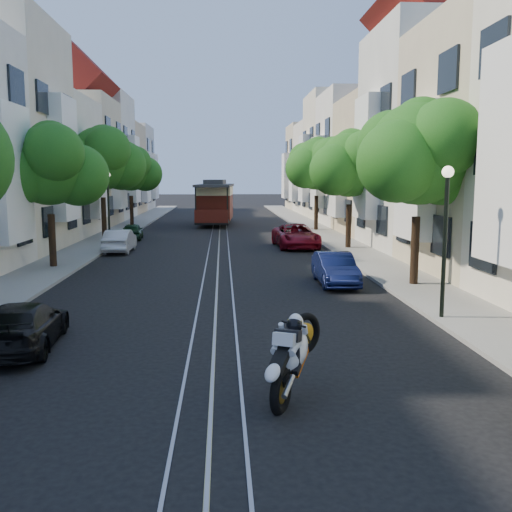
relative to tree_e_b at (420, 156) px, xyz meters
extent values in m
plane|color=black|center=(-7.26, 19.02, -4.73)|extent=(200.00, 200.00, 0.00)
cube|color=gray|center=(-0.01, 19.02, -4.67)|extent=(2.50, 80.00, 0.12)
cube|color=gray|center=(-14.51, 19.02, -4.67)|extent=(2.50, 80.00, 0.12)
cube|color=gray|center=(-7.81, 19.02, -4.72)|extent=(0.06, 80.00, 0.02)
cube|color=gray|center=(-7.26, 19.02, -4.72)|extent=(0.06, 80.00, 0.02)
cube|color=gray|center=(-6.71, 19.02, -4.72)|extent=(0.06, 80.00, 0.02)
cube|color=tan|center=(-7.26, 19.02, -4.73)|extent=(0.08, 80.00, 0.01)
cube|color=beige|center=(4.74, 3.02, 0.27)|extent=(7.00, 8.00, 10.00)
cube|color=white|center=(0.94, 3.02, -0.53)|extent=(0.90, 3.04, 5.50)
cube|color=silver|center=(4.74, 11.02, 1.27)|extent=(7.00, 8.00, 12.00)
cube|color=white|center=(0.94, 11.02, 0.31)|extent=(0.90, 3.04, 6.60)
cube|color=#C6B28C|center=(4.74, 19.02, -0.23)|extent=(7.00, 8.00, 9.00)
cube|color=white|center=(0.94, 19.02, -0.95)|extent=(0.90, 3.04, 4.95)
cube|color=white|center=(4.74, 27.02, 0.52)|extent=(7.00, 8.00, 10.50)
cube|color=white|center=(0.94, 27.02, -0.32)|extent=(0.90, 3.04, 5.78)
cube|color=beige|center=(4.74, 35.02, 1.02)|extent=(7.00, 8.00, 11.50)
cube|color=white|center=(0.94, 35.02, 0.10)|extent=(0.90, 3.04, 6.32)
cube|color=silver|center=(4.74, 43.02, 0.02)|extent=(7.00, 8.00, 9.50)
cube|color=white|center=(0.94, 43.02, -0.74)|extent=(0.90, 3.04, 5.23)
cube|color=beige|center=(4.74, 51.02, 0.27)|extent=(7.00, 8.00, 10.00)
cube|color=white|center=(0.94, 51.02, -0.53)|extent=(0.90, 3.04, 5.50)
cube|color=white|center=(-15.46, 3.02, -0.62)|extent=(0.90, 3.04, 5.39)
cube|color=white|center=(-15.46, 11.02, 0.21)|extent=(0.90, 3.04, 6.47)
cube|color=silver|center=(-19.26, 19.02, -0.32)|extent=(7.00, 8.00, 8.82)
cube|color=white|center=(-15.46, 19.02, -1.03)|extent=(0.90, 3.04, 4.85)
cube|color=beige|center=(-19.26, 27.02, 0.41)|extent=(7.00, 8.00, 10.29)
cube|color=white|center=(-15.46, 27.02, -0.41)|extent=(0.90, 3.04, 5.66)
cube|color=silver|center=(-19.26, 35.02, 0.90)|extent=(7.00, 8.00, 11.27)
cube|color=white|center=(-15.46, 35.02, 0.00)|extent=(0.90, 3.04, 6.20)
cube|color=#C6B28C|center=(-19.26, 43.02, -0.08)|extent=(7.00, 8.00, 9.31)
cube|color=white|center=(-15.46, 43.02, -0.82)|extent=(0.90, 3.04, 5.12)
cube|color=white|center=(-19.26, 51.02, 0.17)|extent=(7.00, 8.00, 9.80)
cube|color=white|center=(-15.46, 51.02, -0.62)|extent=(0.90, 3.04, 5.39)
cylinder|color=black|center=(-0.06, 0.02, -3.39)|extent=(0.30, 0.30, 2.45)
sphere|color=#174912|center=(-0.06, 0.02, 0.08)|extent=(3.64, 3.64, 3.64)
sphere|color=#174912|center=(1.04, 0.52, -0.32)|extent=(2.91, 2.91, 2.91)
sphere|color=#174912|center=(-1.01, -0.68, -0.22)|extent=(2.84, 2.84, 2.84)
sphere|color=#174912|center=(0.04, 0.12, 0.98)|extent=(2.18, 2.18, 2.18)
cylinder|color=black|center=(-0.06, 11.02, -3.42)|extent=(0.30, 0.30, 2.38)
sphere|color=#174912|center=(-0.06, 11.02, -0.06)|extent=(3.54, 3.54, 3.54)
sphere|color=#174912|center=(1.04, 11.52, -0.46)|extent=(2.83, 2.83, 2.83)
sphere|color=#174912|center=(-1.01, 10.32, -0.36)|extent=(2.76, 2.76, 2.76)
sphere|color=#174912|center=(0.04, 11.12, 0.84)|extent=(2.12, 2.12, 2.12)
cylinder|color=black|center=(-0.06, 22.02, -3.35)|extent=(0.30, 0.30, 2.52)
sphere|color=#174912|center=(-0.06, 22.02, 0.21)|extent=(3.74, 3.74, 3.74)
sphere|color=#174912|center=(1.04, 22.52, -0.19)|extent=(3.00, 3.00, 3.00)
sphere|color=#174912|center=(-1.01, 21.32, -0.09)|extent=(2.92, 2.92, 2.92)
sphere|color=#174912|center=(0.04, 22.12, 1.11)|extent=(2.25, 2.25, 2.25)
cylinder|color=black|center=(-14.46, 5.02, -3.48)|extent=(0.30, 0.30, 2.27)
sphere|color=#174912|center=(-14.46, 5.02, -0.26)|extent=(3.38, 3.38, 3.38)
sphere|color=#174912|center=(-13.36, 5.52, -0.66)|extent=(2.70, 2.70, 2.70)
sphere|color=#174912|center=(-15.41, 4.32, -0.56)|extent=(2.64, 2.64, 2.64)
sphere|color=#174912|center=(-14.36, 5.12, 0.64)|extent=(2.03, 2.03, 2.03)
cylinder|color=black|center=(-14.46, 16.02, -3.30)|extent=(0.30, 0.30, 2.62)
sphere|color=#174912|center=(-14.46, 16.02, 0.41)|extent=(3.90, 3.90, 3.90)
sphere|color=#174912|center=(-13.36, 16.52, 0.01)|extent=(3.12, 3.12, 3.12)
sphere|color=#174912|center=(-15.41, 15.32, 0.11)|extent=(3.04, 3.04, 3.04)
sphere|color=#174912|center=(-14.36, 16.12, 1.31)|extent=(2.34, 2.34, 2.34)
cylinder|color=black|center=(-14.46, 27.02, -3.42)|extent=(0.30, 0.30, 2.38)
sphere|color=#174912|center=(-14.46, 27.02, -0.06)|extent=(3.54, 3.54, 3.54)
sphere|color=#174912|center=(-13.36, 27.52, -0.46)|extent=(2.83, 2.83, 2.83)
sphere|color=#174912|center=(-15.41, 26.32, -0.36)|extent=(2.76, 2.76, 2.76)
sphere|color=#174912|center=(-14.36, 27.12, 0.84)|extent=(2.12, 2.12, 2.12)
cylinder|color=black|center=(-0.96, -4.98, -2.61)|extent=(0.12, 0.12, 4.00)
sphere|color=#FFF2CC|center=(-0.96, -4.98, -0.61)|extent=(0.32, 0.32, 0.32)
cylinder|color=black|center=(-13.56, 13.02, -2.61)|extent=(0.12, 0.12, 4.00)
sphere|color=#FFF2CC|center=(-13.56, 13.02, -0.61)|extent=(0.32, 0.32, 0.32)
torus|color=black|center=(-6.06, -10.85, -4.39)|extent=(0.50, 0.84, 0.85)
torus|color=black|center=(-5.47, -9.56, -3.75)|extent=(0.72, 0.65, 0.82)
ellipsoid|color=silver|center=(-5.78, -10.24, -3.87)|extent=(0.93, 1.25, 0.95)
ellipsoid|color=silver|center=(-5.89, -10.48, -3.63)|extent=(0.64, 0.74, 0.54)
cube|color=black|center=(-6.09, -10.92, -3.82)|extent=(0.47, 0.65, 0.37)
cube|color=silver|center=(-5.91, -10.52, -3.56)|extent=(0.61, 0.73, 0.33)
sphere|color=black|center=(-5.76, -10.19, -3.41)|extent=(0.30, 0.30, 0.30)
cube|color=black|center=(-7.63, 28.40, -4.23)|extent=(3.14, 9.15, 0.34)
cube|color=#4C140C|center=(-7.63, 28.40, -2.88)|extent=(3.04, 5.78, 2.70)
cube|color=beige|center=(-7.63, 28.40, -1.86)|extent=(3.10, 5.84, 0.68)
cube|color=#2D2D30|center=(-7.63, 28.40, -1.41)|extent=(3.36, 9.16, 0.20)
cube|color=#2D2D30|center=(-7.63, 28.40, -1.13)|extent=(1.89, 5.15, 0.39)
imported|color=#0B123B|center=(-2.86, 0.61, -4.14)|extent=(1.26, 3.62, 1.19)
imported|color=maroon|center=(-2.86, 12.03, -4.06)|extent=(2.49, 4.95, 1.34)
imported|color=black|center=(-11.69, -6.97, -4.18)|extent=(1.86, 3.95, 1.11)
imported|color=silver|center=(-12.55, 10.59, -4.12)|extent=(1.31, 3.71, 1.22)
imported|color=#16381F|center=(-12.86, 16.91, -4.20)|extent=(1.50, 3.22, 1.07)
camera|label=1|loc=(-7.03, -20.14, -0.77)|focal=40.00mm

